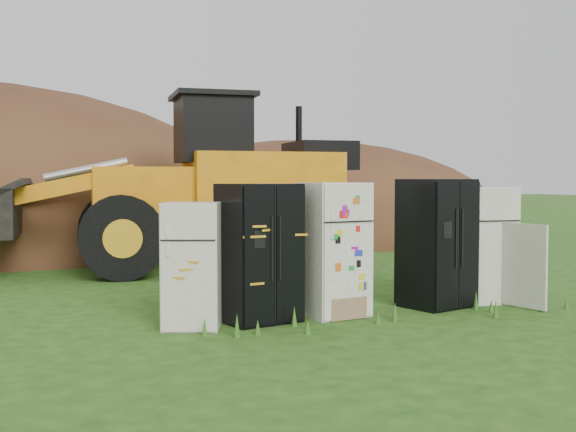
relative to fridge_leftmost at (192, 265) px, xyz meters
name	(u,v)px	position (x,y,z in m)	size (l,w,h in m)	color
ground	(359,312)	(2.53, 0.04, -0.82)	(120.00, 120.00, 0.00)	#1D4612
fridge_leftmost	(192,265)	(0.00, 0.00, 0.00)	(0.72, 0.70, 1.64)	white
fridge_black_side	(259,253)	(0.96, 0.03, 0.12)	(0.98, 0.78, 1.88)	black
fridge_sticker	(332,249)	(2.07, 0.00, 0.13)	(0.84, 0.78, 1.89)	white
fridge_black_right	(436,243)	(3.85, 0.00, 0.15)	(0.97, 0.81, 1.95)	black
fridge_open_door	(484,245)	(4.81, 0.07, 0.09)	(0.82, 0.76, 1.82)	white
wheel_loader	(169,182)	(1.26, 5.95, 1.06)	(7.79, 3.16, 3.77)	orange
dirt_mound_right	(307,236)	(7.79, 12.77, -0.82)	(14.86, 10.90, 6.47)	#412015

